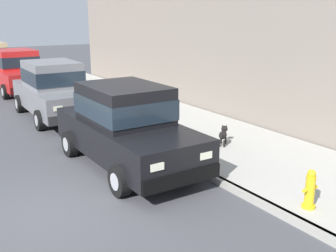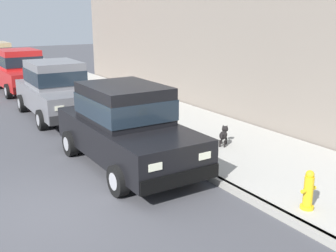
# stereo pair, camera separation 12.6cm
# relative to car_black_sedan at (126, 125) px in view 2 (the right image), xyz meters

# --- Properties ---
(ground_plane) EXTENTS (80.00, 80.00, 0.00)m
(ground_plane) POSITION_rel_car_black_sedan_xyz_m (-2.08, -1.33, -0.98)
(ground_plane) COLOR #424247
(curb) EXTENTS (0.16, 64.00, 0.14)m
(curb) POSITION_rel_car_black_sedan_xyz_m (1.12, -1.33, -0.91)
(curb) COLOR gray
(curb) RESTS_ON ground
(sidewalk) EXTENTS (3.60, 64.00, 0.14)m
(sidewalk) POSITION_rel_car_black_sedan_xyz_m (2.92, -1.33, -0.91)
(sidewalk) COLOR #A8A59E
(sidewalk) RESTS_ON ground
(car_black_sedan) EXTENTS (2.05, 4.61, 1.92)m
(car_black_sedan) POSITION_rel_car_black_sedan_xyz_m (0.00, 0.00, 0.00)
(car_black_sedan) COLOR black
(car_black_sedan) RESTS_ON ground
(car_grey_sedan) EXTENTS (2.10, 4.63, 1.92)m
(car_grey_sedan) POSITION_rel_car_black_sedan_xyz_m (0.06, 5.54, 0.00)
(car_grey_sedan) COLOR slate
(car_grey_sedan) RESTS_ON ground
(car_red_sedan) EXTENTS (2.10, 4.63, 1.92)m
(car_red_sedan) POSITION_rel_car_black_sedan_xyz_m (0.13, 11.13, 0.00)
(car_red_sedan) COLOR red
(car_red_sedan) RESTS_ON ground
(dog_black) EXTENTS (0.60, 0.54, 0.49)m
(dog_black) POSITION_rel_car_black_sedan_xyz_m (2.66, -0.36, -0.55)
(dog_black) COLOR black
(dog_black) RESTS_ON sidewalk
(fire_hydrant) EXTENTS (0.34, 0.24, 0.72)m
(fire_hydrant) POSITION_rel_car_black_sedan_xyz_m (1.57, -3.97, -0.51)
(fire_hydrant) COLOR gold
(fire_hydrant) RESTS_ON sidewalk
(building_facade) EXTENTS (0.50, 20.00, 4.41)m
(building_facade) POSITION_rel_car_black_sedan_xyz_m (5.02, 3.71, 1.22)
(building_facade) COLOR slate
(building_facade) RESTS_ON ground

